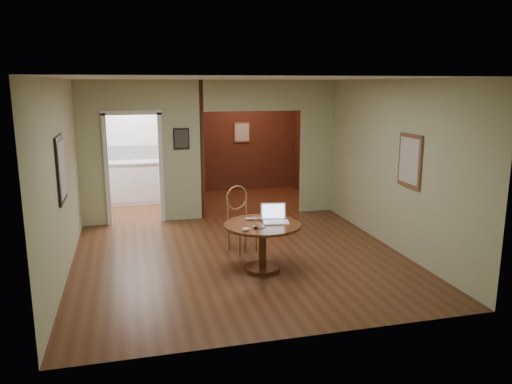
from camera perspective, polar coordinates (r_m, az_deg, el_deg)
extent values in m
plane|color=#4C2515|center=(7.70, -1.70, -7.66)|extent=(5.00, 5.00, 0.00)
plane|color=white|center=(7.24, -1.84, 12.87)|extent=(5.00, 5.00, 0.00)
plane|color=#B9BB91|center=(4.99, 4.54, -2.56)|extent=(5.00, 0.00, 5.00)
plane|color=#B9BB91|center=(7.24, -21.47, 1.27)|extent=(0.00, 5.00, 5.00)
plane|color=#B9BB91|center=(8.25, 15.45, 2.95)|extent=(0.00, 5.00, 5.00)
cube|color=#B9BB91|center=(9.67, -18.28, 4.09)|extent=(0.50, 2.70, 0.04)
cube|color=#B9BB91|center=(9.70, -8.50, 4.59)|extent=(0.80, 2.70, 0.04)
cube|color=#B9BB91|center=(10.34, 6.89, 5.11)|extent=(0.70, 2.70, 0.04)
plane|color=silver|center=(11.64, -13.24, 5.67)|extent=(2.70, 0.00, 2.70)
plane|color=#411D13|center=(12.43, -1.64, 6.40)|extent=(2.70, 0.00, 2.70)
cube|color=#411D13|center=(10.97, -7.11, 5.52)|extent=(0.08, 2.50, 2.70)
cube|color=black|center=(7.21, -21.40, 2.45)|extent=(0.03, 0.70, 0.90)
cube|color=brown|center=(7.80, 17.19, 3.43)|extent=(0.03, 0.60, 0.80)
cube|color=black|center=(9.65, -8.53, 6.05)|extent=(0.30, 0.03, 0.40)
cube|color=silver|center=(12.40, -1.62, 6.85)|extent=(0.40, 0.03, 0.50)
cube|color=white|center=(11.65, -13.18, 4.44)|extent=(2.00, 0.02, 0.32)
cylinder|color=brown|center=(7.28, 0.74, -8.66)|extent=(0.51, 0.51, 0.05)
cylinder|color=brown|center=(7.18, 0.75, -6.31)|extent=(0.11, 0.11, 0.59)
cylinder|color=brown|center=(7.08, 0.76, -3.79)|extent=(1.10, 1.10, 0.04)
cylinder|color=olive|center=(7.95, -1.55, -3.45)|extent=(0.57, 0.57, 0.03)
cylinder|color=olive|center=(7.81, -1.86, -5.55)|extent=(0.03, 0.03, 0.47)
cylinder|color=olive|center=(7.98, 0.03, -5.15)|extent=(0.03, 0.03, 0.47)
cylinder|color=olive|center=(8.06, -3.09, -4.98)|extent=(0.03, 0.03, 0.47)
cylinder|color=olive|center=(8.22, -1.23, -4.61)|extent=(0.03, 0.03, 0.47)
cylinder|color=olive|center=(7.93, -3.25, -2.01)|extent=(0.03, 0.03, 0.38)
cylinder|color=olive|center=(8.12, -1.12, -1.66)|extent=(0.03, 0.03, 0.38)
torus|color=olive|center=(7.99, -2.22, -0.65)|extent=(0.39, 0.17, 0.40)
cube|color=white|center=(7.12, 2.31, -3.47)|extent=(0.40, 0.31, 0.02)
cube|color=silver|center=(7.09, 2.38, -3.47)|extent=(0.32, 0.18, 0.00)
cube|color=white|center=(7.22, 1.97, -2.20)|extent=(0.37, 0.13, 0.24)
cube|color=#8992AF|center=(7.22, 1.99, -2.21)|extent=(0.32, 0.10, 0.20)
imported|color=#B6B6BB|center=(7.26, 0.02, -3.13)|extent=(0.31, 0.20, 0.02)
ellipsoid|color=white|center=(6.72, -1.18, -4.28)|extent=(0.13, 0.09, 0.05)
cylinder|color=navy|center=(6.83, 0.64, -4.19)|extent=(0.13, 0.07, 0.01)
cube|color=white|center=(11.47, -12.98, 1.04)|extent=(2.00, 0.55, 0.90)
cube|color=beige|center=(11.39, -13.09, 3.36)|extent=(2.06, 0.60, 0.04)
sphere|color=#B20C0C|center=(11.18, -13.72, 0.97)|extent=(0.03, 0.03, 0.03)
sphere|color=#B20C0C|center=(11.23, -8.61, 1.24)|extent=(0.03, 0.03, 0.03)
ellipsoid|color=beige|center=(11.41, -9.11, 4.37)|extent=(0.34, 0.31, 0.29)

